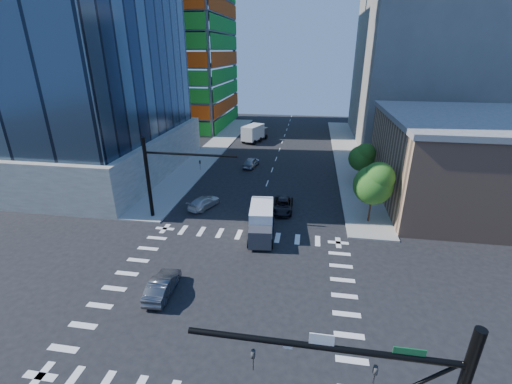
# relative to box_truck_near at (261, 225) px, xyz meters

# --- Properties ---
(ground) EXTENTS (160.00, 160.00, 0.00)m
(ground) POSITION_rel_box_truck_near_xyz_m (-1.33, -8.97, -1.34)
(ground) COLOR black
(ground) RESTS_ON ground
(road_markings) EXTENTS (20.00, 20.00, 0.01)m
(road_markings) POSITION_rel_box_truck_near_xyz_m (-1.33, -8.97, -1.34)
(road_markings) COLOR silver
(road_markings) RESTS_ON ground
(sidewalk_ne) EXTENTS (5.00, 60.00, 0.15)m
(sidewalk_ne) POSITION_rel_box_truck_near_xyz_m (11.17, 31.03, -1.27)
(sidewalk_ne) COLOR gray
(sidewalk_ne) RESTS_ON ground
(sidewalk_nw) EXTENTS (5.00, 60.00, 0.15)m
(sidewalk_nw) POSITION_rel_box_truck_near_xyz_m (-13.83, 31.03, -1.27)
(sidewalk_nw) COLOR gray
(sidewalk_nw) RESTS_ON ground
(construction_building) EXTENTS (25.16, 34.50, 70.60)m
(construction_building) POSITION_rel_box_truck_near_xyz_m (-28.74, 52.96, 23.27)
(construction_building) COLOR slate
(construction_building) RESTS_ON ground
(commercial_building) EXTENTS (20.50, 22.50, 10.60)m
(commercial_building) POSITION_rel_box_truck_near_xyz_m (23.67, 13.03, 3.97)
(commercial_building) COLOR #A57960
(commercial_building) RESTS_ON ground
(bg_building_ne) EXTENTS (24.00, 30.00, 28.00)m
(bg_building_ne) POSITION_rel_box_truck_near_xyz_m (25.67, 46.03, 12.66)
(bg_building_ne) COLOR slate
(bg_building_ne) RESTS_ON ground
(signal_mast_nw) EXTENTS (10.20, 0.40, 9.00)m
(signal_mast_nw) POSITION_rel_box_truck_near_xyz_m (-11.33, 2.53, 4.15)
(signal_mast_nw) COLOR black
(signal_mast_nw) RESTS_ON sidewalk_nw
(tree_south) EXTENTS (4.16, 4.16, 6.82)m
(tree_south) POSITION_rel_box_truck_near_xyz_m (11.30, 4.94, 3.35)
(tree_south) COLOR #382316
(tree_south) RESTS_ON sidewalk_ne
(tree_north) EXTENTS (3.54, 3.52, 5.78)m
(tree_north) POSITION_rel_box_truck_near_xyz_m (11.60, 16.94, 2.65)
(tree_north) COLOR #382316
(tree_north) RESTS_ON sidewalk_ne
(car_nb_far) EXTENTS (2.35, 4.91, 1.35)m
(car_nb_far) POSITION_rel_box_truck_near_xyz_m (1.63, 6.40, -0.67)
(car_nb_far) COLOR black
(car_nb_far) RESTS_ON ground
(car_sb_near) EXTENTS (3.52, 4.99, 1.34)m
(car_sb_near) POSITION_rel_box_truck_near_xyz_m (-7.75, 5.85, -0.67)
(car_sb_near) COLOR silver
(car_sb_near) RESTS_ON ground
(car_sb_mid) EXTENTS (2.42, 4.75, 1.55)m
(car_sb_mid) POSITION_rel_box_truck_near_xyz_m (-4.87, 21.97, -0.57)
(car_sb_mid) COLOR #94959B
(car_sb_mid) RESTS_ON ground
(car_sb_cross) EXTENTS (1.73, 4.54, 1.48)m
(car_sb_cross) POSITION_rel_box_truck_near_xyz_m (-6.25, -9.88, -0.60)
(car_sb_cross) COLOR #494A4E
(car_sb_cross) RESTS_ON ground
(box_truck_near) EXTENTS (3.05, 6.00, 3.03)m
(box_truck_near) POSITION_rel_box_truck_near_xyz_m (0.00, 0.00, 0.00)
(box_truck_near) COLOR black
(box_truck_near) RESTS_ON ground
(box_truck_far) EXTENTS (4.76, 7.16, 3.47)m
(box_truck_far) POSITION_rel_box_truck_near_xyz_m (-6.95, 39.00, 0.19)
(box_truck_far) COLOR black
(box_truck_far) RESTS_ON ground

